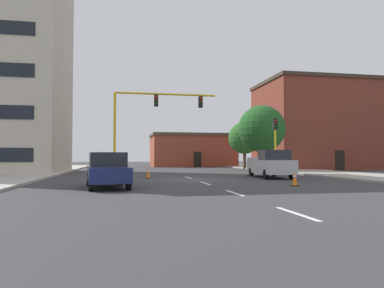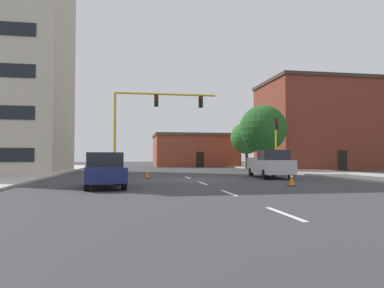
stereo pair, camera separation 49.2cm
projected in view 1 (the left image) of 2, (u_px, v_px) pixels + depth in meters
ground_plane at (195, 180)px, 23.35m from camera, size 160.00×160.00×0.00m
sidewalk_left at (21, 175)px, 28.81m from camera, size 6.00×56.00×0.14m
sidewalk_right at (311, 172)px, 33.60m from camera, size 6.00×56.00×0.14m
lane_stripe_seg_0 at (297, 214)px, 9.60m from camera, size 0.16×2.40×0.01m
lane_stripe_seg_1 at (235, 193)px, 15.00m from camera, size 0.16×2.40×0.01m
lane_stripe_seg_2 at (205, 183)px, 20.40m from camera, size 0.16×2.40×0.01m
lane_stripe_seg_3 at (188, 178)px, 25.80m from camera, size 0.16×2.40×0.01m
building_brick_center at (192, 150)px, 54.87m from camera, size 12.62×8.77×4.94m
building_row_right at (315, 125)px, 44.13m from camera, size 13.40×10.27×10.74m
traffic_signal_gantry at (130, 148)px, 29.03m from camera, size 9.30×1.20×6.83m
traffic_light_pole_right at (275, 133)px, 30.44m from camera, size 0.32×0.47×4.80m
tree_right_far at (244, 138)px, 43.34m from camera, size 3.90×3.90×5.74m
tree_right_mid at (262, 129)px, 36.08m from camera, size 4.76×4.76×6.73m
pickup_truck_silver at (270, 164)px, 25.69m from camera, size 2.45×5.55×1.99m
sedan_navy_near_left at (107, 170)px, 17.51m from camera, size 2.37×4.69×1.74m
traffic_cone_roadside_a at (148, 173)px, 25.21m from camera, size 0.36×0.36×0.72m
traffic_cone_roadside_b at (295, 179)px, 18.58m from camera, size 0.36×0.36×0.79m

